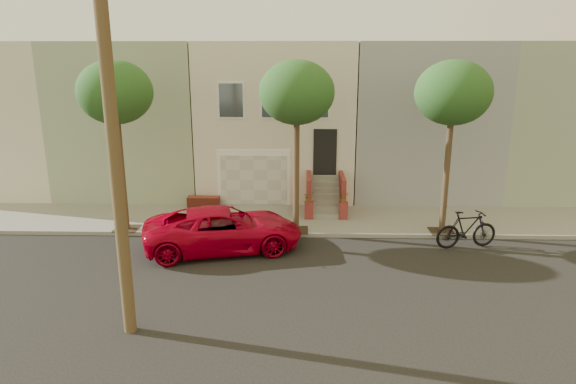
{
  "coord_description": "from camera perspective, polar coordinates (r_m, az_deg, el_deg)",
  "views": [
    {
      "loc": [
        1.16,
        -14.07,
        6.5
      ],
      "look_at": [
        0.71,
        3.0,
        1.89
      ],
      "focal_mm": 31.18,
      "sensor_mm": 36.0,
      "label": 1
    }
  ],
  "objects": [
    {
      "name": "tree_mid",
      "position": [
        18.02,
        1.0,
        11.15
      ],
      "size": [
        2.7,
        2.57,
        6.3
      ],
      "color": "#2D2116",
      "rests_on": "sidewalk"
    },
    {
      "name": "house_row",
      "position": [
        25.45,
        -1.13,
        8.66
      ],
      "size": [
        33.1,
        11.7,
        7.0
      ],
      "color": "beige",
      "rests_on": "sidewalk"
    },
    {
      "name": "motorcycle",
      "position": [
        18.63,
        19.7,
        -4.03
      ],
      "size": [
        2.33,
        1.08,
        1.35
      ],
      "primitive_type": "imported",
      "rotation": [
        0.0,
        0.0,
        1.77
      ],
      "color": "black",
      "rests_on": "ground"
    },
    {
      "name": "pickup_truck",
      "position": [
        17.49,
        -7.36,
        -4.21
      ],
      "size": [
        5.85,
        3.7,
        1.5
      ],
      "primitive_type": "imported",
      "rotation": [
        0.0,
        0.0,
        1.81
      ],
      "color": "#A50019",
      "rests_on": "ground"
    },
    {
      "name": "ground",
      "position": [
        15.55,
        -2.97,
        -9.63
      ],
      "size": [
        90.0,
        90.0,
        0.0
      ],
      "primitive_type": "plane",
      "color": "black",
      "rests_on": "ground"
    },
    {
      "name": "tree_left",
      "position": [
        19.21,
        -19.13,
        10.58
      ],
      "size": [
        2.7,
        2.57,
        6.3
      ],
      "color": "#2D2116",
      "rests_on": "sidewalk"
    },
    {
      "name": "sidewalk",
      "position": [
        20.49,
        -1.83,
        -3.17
      ],
      "size": [
        40.0,
        3.7,
        0.15
      ],
      "primitive_type": "cube",
      "color": "gray",
      "rests_on": "ground"
    },
    {
      "name": "tree_right",
      "position": [
        18.79,
        18.32,
        10.57
      ],
      "size": [
        2.7,
        2.57,
        6.3
      ],
      "color": "#2D2116",
      "rests_on": "sidewalk"
    }
  ]
}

